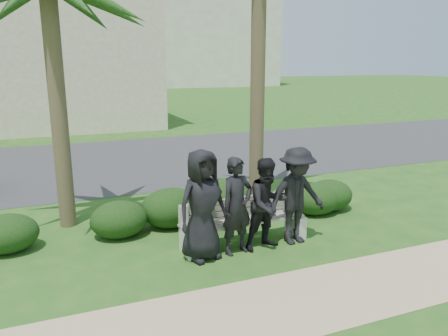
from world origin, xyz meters
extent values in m
plane|color=#205117|center=(0.00, 0.00, 0.00)|extent=(160.00, 160.00, 0.00)
cube|color=tan|center=(0.00, -1.80, 0.00)|extent=(30.00, 1.60, 0.01)
cube|color=#2D2D30|center=(0.00, 8.00, 0.00)|extent=(160.00, 8.00, 0.01)
cube|color=#C6B794|center=(-1.00, 18.00, 3.50)|extent=(8.00, 8.00, 7.00)
cube|color=beige|center=(14.00, 55.00, 10.00)|extent=(26.00, 18.00, 20.00)
cube|color=#A6988B|center=(0.76, 0.24, 0.43)|extent=(2.33, 0.61, 0.04)
cube|color=#A6988B|center=(0.76, 0.47, 0.67)|extent=(2.31, 0.12, 0.27)
cube|color=beige|center=(-0.31, 0.24, 0.21)|extent=(0.17, 0.53, 0.42)
cube|color=beige|center=(1.84, 0.24, 0.21)|extent=(0.17, 0.53, 0.42)
imported|color=black|center=(-0.12, 0.00, 0.94)|extent=(1.04, 0.81, 1.87)
imported|color=black|center=(0.50, -0.02, 0.85)|extent=(0.70, 0.55, 1.69)
imported|color=black|center=(1.07, -0.03, 0.82)|extent=(0.88, 0.74, 1.63)
imported|color=black|center=(1.66, -0.02, 0.89)|extent=(1.18, 0.73, 1.77)
ellipsoid|color=black|center=(-3.18, 1.52, 0.34)|extent=(1.05, 0.87, 0.68)
ellipsoid|color=black|center=(-1.27, 1.48, 0.35)|extent=(1.08, 0.89, 0.70)
ellipsoid|color=black|center=(-0.22, 1.65, 0.40)|extent=(1.22, 1.01, 0.79)
ellipsoid|color=black|center=(0.75, 1.46, 0.47)|extent=(1.46, 1.20, 0.95)
ellipsoid|color=black|center=(2.89, 1.17, 0.35)|extent=(1.06, 0.88, 0.69)
ellipsoid|color=black|center=(3.31, 1.28, 0.35)|extent=(1.08, 0.89, 0.70)
cylinder|color=brown|center=(-2.15, 2.45, 2.33)|extent=(0.32, 0.32, 4.65)
cylinder|color=brown|center=(2.00, 2.31, 3.09)|extent=(0.32, 0.32, 6.17)
camera|label=1|loc=(-2.34, -6.45, 3.23)|focal=35.00mm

